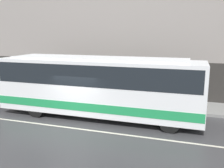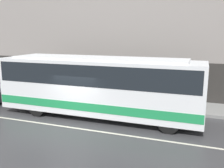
{
  "view_description": "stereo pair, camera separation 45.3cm",
  "coord_description": "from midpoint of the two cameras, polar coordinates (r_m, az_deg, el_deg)",
  "views": [
    {
      "loc": [
        5.81,
        -10.7,
        4.69
      ],
      "look_at": [
        1.62,
        2.08,
        1.97
      ],
      "focal_mm": 40.0,
      "sensor_mm": 36.0,
      "label": 1
    },
    {
      "loc": [
        6.23,
        -10.55,
        4.69
      ],
      "look_at": [
        1.62,
        2.08,
        1.97
      ],
      "focal_mm": 40.0,
      "sensor_mm": 36.0,
      "label": 2
    }
  ],
  "objects": [
    {
      "name": "sidewalk",
      "position": [
        17.72,
        -2.4,
        -3.63
      ],
      "size": [
        60.0,
        2.78,
        0.18
      ],
      "color": "gray",
      "rests_on": "ground_plane"
    },
    {
      "name": "pedestrian_waiting",
      "position": [
        19.76,
        -12.06,
        0.42
      ],
      "size": [
        0.36,
        0.36,
        1.76
      ],
      "color": "maroon",
      "rests_on": "sidewalk"
    },
    {
      "name": "lane_stripe",
      "position": [
        13.08,
        -10.8,
        -9.77
      ],
      "size": [
        54.0,
        0.14,
        0.01
      ],
      "color": "beige",
      "rests_on": "ground_plane"
    },
    {
      "name": "transit_bus",
      "position": [
        14.02,
        -4.23,
        0.03
      ],
      "size": [
        11.49,
        2.59,
        3.42
      ],
      "color": "white",
      "rests_on": "ground_plane"
    },
    {
      "name": "ground_plane",
      "position": [
        13.08,
        -10.8,
        -9.78
      ],
      "size": [
        60.0,
        60.0,
        0.0
      ],
      "primitive_type": "plane",
      "color": "#38383A"
    },
    {
      "name": "building_facade",
      "position": [
        18.57,
        -0.84,
        13.98
      ],
      "size": [
        60.0,
        0.35,
        11.43
      ],
      "color": "gray",
      "rests_on": "ground_plane"
    }
  ]
}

